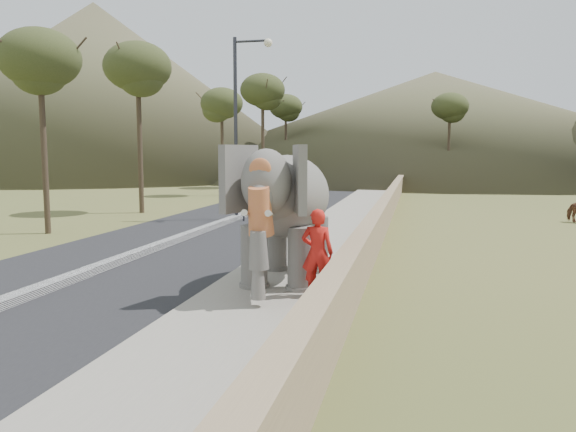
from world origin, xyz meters
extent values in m
plane|color=olive|center=(0.00, 0.00, 0.00)|extent=(160.00, 160.00, 0.00)
cube|color=black|center=(-5.00, 10.00, 0.01)|extent=(7.00, 120.00, 0.03)
cube|color=black|center=(-5.00, 10.00, 0.11)|extent=(0.35, 120.00, 0.22)
cube|color=#9E9687|center=(0.00, 10.00, 0.07)|extent=(3.00, 120.00, 0.15)
cube|color=tan|center=(1.65, 10.00, 0.55)|extent=(0.30, 120.00, 1.10)
cylinder|color=#333339|center=(-5.00, 12.18, 4.00)|extent=(0.16, 0.16, 8.00)
cylinder|color=#333339|center=(-4.20, 12.18, 7.80)|extent=(1.60, 0.10, 0.10)
sphere|color=#FFF2CC|center=(-3.50, 12.18, 7.70)|extent=(0.36, 0.36, 0.36)
cylinder|color=#2D2D33|center=(-4.50, 11.64, 1.00)|extent=(0.08, 0.08, 2.00)
cube|color=#CE4813|center=(-4.50, 11.64, 2.10)|extent=(0.60, 0.05, 0.60)
cone|color=brown|center=(-38.00, 55.00, 11.00)|extent=(60.00, 60.00, 22.00)
cone|color=brown|center=(5.00, 70.00, 7.00)|extent=(80.00, 80.00, 14.00)
imported|color=red|center=(0.95, -0.73, 1.04)|extent=(0.65, 0.43, 1.79)
imported|color=#9A230E|center=(-2.95, 22.18, 0.45)|extent=(0.71, 1.75, 0.90)
imported|color=black|center=(-4.13, 22.18, 1.14)|extent=(0.91, 0.73, 1.78)
camera|label=1|loc=(2.87, -11.74, 3.08)|focal=35.00mm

